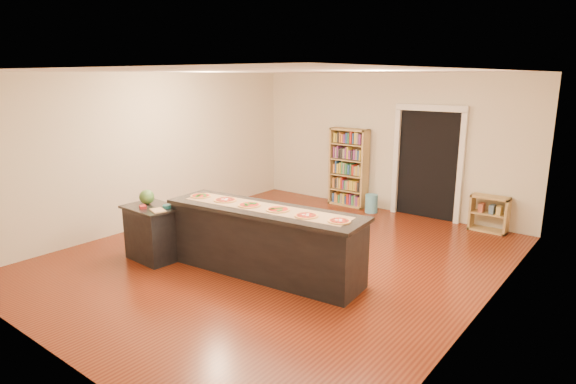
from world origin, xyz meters
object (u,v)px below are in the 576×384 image
Objects in this scene: side_counter at (153,233)px; waste_bin at (371,203)px; watermelon at (147,197)px; bookshelf at (349,168)px; kitchen_island at (264,241)px; low_shelf at (489,214)px.

side_counter is 4.57m from waste_bin.
watermelon is at bearing 169.46° from side_counter.
bookshelf is (0.71, 4.54, 0.41)m from side_counter.
watermelon reaches higher than kitchen_island.
low_shelf is 1.74× the size of waste_bin.
side_counter reaches higher than low_shelf.
watermelon reaches higher than side_counter.
side_counter reaches higher than waste_bin.
side_counter is at bearing -98.88° from bookshelf.
kitchen_island is at bearing -75.79° from bookshelf.
watermelon is (-0.15, 0.04, 0.53)m from side_counter.
waste_bin is at bearing -174.99° from low_shelf.
side_counter is 4.61m from bookshelf.
kitchen_island is at bearing 16.91° from watermelon.
waste_bin is (-2.26, -0.20, -0.14)m from low_shelf.
low_shelf is at bearing 58.17° from kitchen_island.
waste_bin is at bearing 89.23° from kitchen_island.
watermelon is (-3.80, -4.51, 0.62)m from low_shelf.
watermelon is at bearing -168.71° from kitchen_island.
kitchen_island is at bearing -116.21° from low_shelf.
waste_bin is 1.66× the size of watermelon.
bookshelf is at bearing 79.14° from watermelon.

